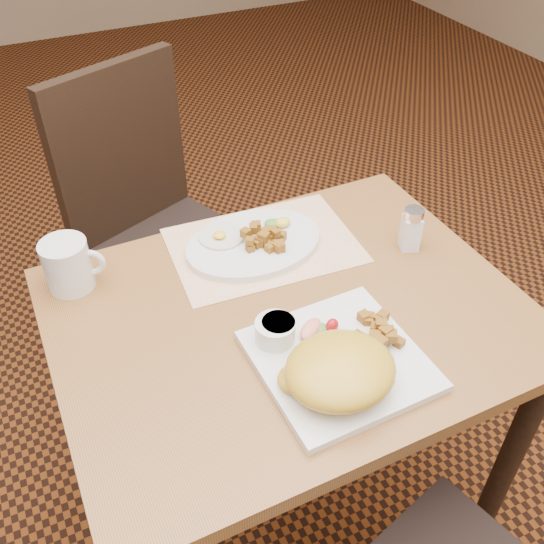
{
  "coord_description": "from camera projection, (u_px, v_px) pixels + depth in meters",
  "views": [
    {
      "loc": [
        -0.4,
        -0.75,
        1.57
      ],
      "look_at": [
        -0.02,
        0.05,
        0.82
      ],
      "focal_mm": 40.0,
      "sensor_mm": 36.0,
      "label": 1
    }
  ],
  "objects": [
    {
      "name": "home_fries_sq",
      "position": [
        376.0,
        333.0,
        1.09
      ],
      "size": [
        0.11,
        0.11,
        0.04
      ],
      "color": "#955F18",
      "rests_on": "plate_square"
    },
    {
      "name": "coffee_mug",
      "position": [
        69.0,
        265.0,
        1.2
      ],
      "size": [
        0.12,
        0.09,
        0.11
      ],
      "color": "silver",
      "rests_on": "table"
    },
    {
      "name": "home_fries_ov",
      "position": [
        265.0,
        239.0,
        1.3
      ],
      "size": [
        0.1,
        0.11,
        0.03
      ],
      "color": "#955F18",
      "rests_on": "plate_oval"
    },
    {
      "name": "fried_egg",
      "position": [
        221.0,
        236.0,
        1.32
      ],
      "size": [
        0.1,
        0.1,
        0.02
      ],
      "color": "white",
      "rests_on": "plate_oval"
    },
    {
      "name": "ramekin",
      "position": [
        275.0,
        330.0,
        1.09
      ],
      "size": [
        0.07,
        0.07,
        0.04
      ],
      "color": "silver",
      "rests_on": "plate_square"
    },
    {
      "name": "salt_shaker",
      "position": [
        411.0,
        229.0,
        1.3
      ],
      "size": [
        0.05,
        0.05,
        0.1
      ],
      "color": "white",
      "rests_on": "table"
    },
    {
      "name": "ground",
      "position": [
        285.0,
        507.0,
        1.66
      ],
      "size": [
        8.0,
        8.0,
        0.0
      ],
      "primitive_type": "plane",
      "color": "black",
      "rests_on": "ground"
    },
    {
      "name": "garnish_ov",
      "position": [
        279.0,
        223.0,
        1.35
      ],
      "size": [
        0.06,
        0.05,
        0.02
      ],
      "color": "#387223",
      "rests_on": "plate_oval"
    },
    {
      "name": "garnish_sq",
      "position": [
        317.0,
        328.0,
        1.11
      ],
      "size": [
        0.09,
        0.06,
        0.03
      ],
      "color": "#387223",
      "rests_on": "plate_square"
    },
    {
      "name": "table",
      "position": [
        289.0,
        349.0,
        1.25
      ],
      "size": [
        0.9,
        0.7,
        0.75
      ],
      "color": "#915C2C",
      "rests_on": "ground"
    },
    {
      "name": "placemat",
      "position": [
        263.0,
        245.0,
        1.33
      ],
      "size": [
        0.42,
        0.31,
        0.0
      ],
      "primitive_type": "cube",
      "rotation": [
        0.0,
        0.0,
        -0.07
      ],
      "color": "white",
      "rests_on": "table"
    },
    {
      "name": "plate_oval",
      "position": [
        254.0,
        244.0,
        1.32
      ],
      "size": [
        0.31,
        0.24,
        0.02
      ],
      "primitive_type": null,
      "rotation": [
        0.0,
        0.0,
        0.05
      ],
      "color": "silver",
      "rests_on": "placemat"
    },
    {
      "name": "hollandaise_mound",
      "position": [
        339.0,
        371.0,
        1.0
      ],
      "size": [
        0.19,
        0.17,
        0.07
      ],
      "color": "gold",
      "rests_on": "plate_square"
    },
    {
      "name": "plate_square",
      "position": [
        339.0,
        360.0,
        1.07
      ],
      "size": [
        0.29,
        0.29,
        0.02
      ],
      "primitive_type": "cube",
      "rotation": [
        0.0,
        0.0,
        0.02
      ],
      "color": "silver",
      "rests_on": "table"
    },
    {
      "name": "chair_far",
      "position": [
        153.0,
        219.0,
        1.77
      ],
      "size": [
        0.55,
        0.56,
        0.97
      ],
      "rotation": [
        0.0,
        0.0,
        3.53
      ],
      "color": "black",
      "rests_on": "ground"
    }
  ]
}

